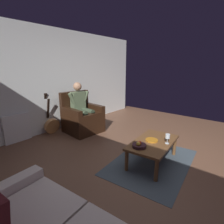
% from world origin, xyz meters
% --- Properties ---
extents(ground_plane, '(6.77, 6.77, 0.00)m').
position_xyz_m(ground_plane, '(0.00, 0.00, 0.00)').
color(ground_plane, brown).
extents(wall_back, '(6.04, 0.06, 2.58)m').
position_xyz_m(wall_back, '(0.00, -2.85, 1.29)').
color(wall_back, silver).
rests_on(wall_back, ground).
extents(rug, '(1.88, 1.37, 0.01)m').
position_xyz_m(rug, '(0.05, -0.04, 0.00)').
color(rug, '#3C474F').
rests_on(rug, ground).
extents(armchair, '(0.89, 0.88, 1.02)m').
position_xyz_m(armchair, '(-0.18, -2.17, 0.35)').
color(armchair, black).
rests_on(armchair, ground).
extents(person_seated, '(0.62, 0.63, 1.27)m').
position_xyz_m(person_seated, '(-0.18, -2.17, 0.69)').
color(person_seated, '#536345').
rests_on(person_seated, ground).
extents(coffee_table, '(1.12, 0.70, 0.39)m').
position_xyz_m(coffee_table, '(0.05, -0.04, 0.34)').
color(coffee_table, brown).
rests_on(coffee_table, ground).
extents(guitar, '(0.39, 0.30, 1.02)m').
position_xyz_m(guitar, '(0.41, -2.65, 0.23)').
color(guitar, '#B67B46').
rests_on(guitar, ground).
extents(radiator, '(0.58, 0.06, 0.64)m').
position_xyz_m(radiator, '(1.18, -2.78, 0.32)').
color(radiator, white).
rests_on(radiator, ground).
extents(wine_glass_near, '(0.08, 0.08, 0.17)m').
position_xyz_m(wine_glass_near, '(-0.03, 0.17, 0.51)').
color(wine_glass_near, silver).
rests_on(wine_glass_near, coffee_table).
extents(fruit_bowl, '(0.23, 0.23, 0.11)m').
position_xyz_m(fruit_bowl, '(0.40, -0.11, 0.43)').
color(fruit_bowl, '#311A20').
rests_on(fruit_bowl, coffee_table).
extents(decorative_dish, '(0.21, 0.21, 0.02)m').
position_xyz_m(decorative_dish, '(0.04, -0.08, 0.41)').
color(decorative_dish, '#B46E1C').
rests_on(decorative_dish, coffee_table).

